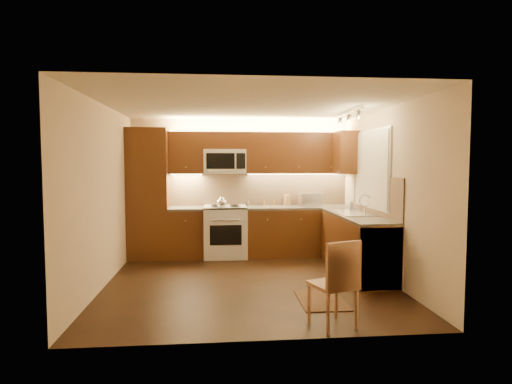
{
  "coord_description": "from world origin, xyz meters",
  "views": [
    {
      "loc": [
        -0.46,
        -5.93,
        1.71
      ],
      "look_at": [
        0.15,
        0.55,
        1.25
      ],
      "focal_mm": 29.8,
      "sensor_mm": 36.0,
      "label": 1
    }
  ],
  "objects": [
    {
      "name": "base_cab_right",
      "position": [
        1.7,
        0.4,
        0.43
      ],
      "size": [
        0.6,
        2.0,
        0.86
      ],
      "primitive_type": "cube",
      "color": "#3F240D",
      "rests_on": "floor"
    },
    {
      "name": "spice_jar_a",
      "position": [
        0.14,
        1.93,
        0.95
      ],
      "size": [
        0.05,
        0.05,
        0.1
      ],
      "primitive_type": "cylinder",
      "rotation": [
        0.0,
        0.0,
        0.04
      ],
      "color": "silver",
      "rests_on": "counter_back_right"
    },
    {
      "name": "stove",
      "position": [
        -0.3,
        1.68,
        0.46
      ],
      "size": [
        0.76,
        0.65,
        0.92
      ],
      "primitive_type": null,
      "color": "silver",
      "rests_on": "floor"
    },
    {
      "name": "backsplash_back",
      "position": [
        0.35,
        1.99,
        1.2
      ],
      "size": [
        3.3,
        0.02,
        0.6
      ],
      "primitive_type": "cube",
      "color": "tan",
      "rests_on": "wall_back"
    },
    {
      "name": "dining_chair",
      "position": [
        0.74,
        -1.7,
        0.46
      ],
      "size": [
        0.52,
        0.52,
        0.92
      ],
      "primitive_type": null,
      "rotation": [
        0.0,
        0.0,
        0.34
      ],
      "color": "#B0754F",
      "rests_on": "floor"
    },
    {
      "name": "backsplash_right",
      "position": [
        1.99,
        0.4,
        1.2
      ],
      "size": [
        0.02,
        2.0,
        0.6
      ],
      "primitive_type": "cube",
      "color": "tan",
      "rests_on": "wall_right"
    },
    {
      "name": "upper_cab_back_left",
      "position": [
        -0.99,
        1.82,
        1.88
      ],
      "size": [
        0.62,
        0.35,
        0.75
      ],
      "primitive_type": "cube",
      "color": "#3F240D",
      "rests_on": "wall_back"
    },
    {
      "name": "window_frame",
      "position": [
        1.99,
        0.55,
        1.6
      ],
      "size": [
        0.03,
        1.44,
        1.24
      ],
      "primitive_type": "cube",
      "color": "silver",
      "rests_on": "wall_right"
    },
    {
      "name": "track_light_bar",
      "position": [
        1.55,
        0.4,
        2.46
      ],
      "size": [
        0.04,
        1.2,
        0.03
      ],
      "primitive_type": "cube",
      "color": "silver",
      "rests_on": "ceiling"
    },
    {
      "name": "ceiling",
      "position": [
        0.0,
        0.0,
        2.5
      ],
      "size": [
        4.0,
        4.0,
        0.01
      ],
      "primitive_type": "cube",
      "color": "beige",
      "rests_on": "ground"
    },
    {
      "name": "wall_front",
      "position": [
        0.0,
        -2.0,
        1.25
      ],
      "size": [
        4.0,
        0.01,
        2.5
      ],
      "primitive_type": "cube",
      "color": "beige",
      "rests_on": "ground"
    },
    {
      "name": "upper_cab_right_corner",
      "position": [
        1.82,
        1.4,
        1.88
      ],
      "size": [
        0.35,
        0.5,
        0.75
      ],
      "primitive_type": "cube",
      "color": "#3F240D",
      "rests_on": "wall_right"
    },
    {
      "name": "pantry",
      "position": [
        -1.65,
        1.7,
        1.15
      ],
      "size": [
        0.7,
        0.6,
        2.3
      ],
      "primitive_type": "cube",
      "color": "#3F240D",
      "rests_on": "floor"
    },
    {
      "name": "wall_right",
      "position": [
        2.0,
        0.0,
        1.25
      ],
      "size": [
        0.01,
        4.0,
        2.5
      ],
      "primitive_type": "cube",
      "color": "beige",
      "rests_on": "ground"
    },
    {
      "name": "sink",
      "position": [
        1.7,
        0.55,
        0.98
      ],
      "size": [
        0.52,
        0.86,
        0.15
      ],
      "primitive_type": null,
      "color": "silver",
      "rests_on": "counter_right"
    },
    {
      "name": "base_cab_back_left",
      "position": [
        -0.99,
        1.7,
        0.43
      ],
      "size": [
        0.62,
        0.6,
        0.86
      ],
      "primitive_type": "cube",
      "color": "#3F240D",
      "rests_on": "floor"
    },
    {
      "name": "counter_back_left",
      "position": [
        -0.99,
        1.7,
        0.88
      ],
      "size": [
        0.62,
        0.6,
        0.04
      ],
      "primitive_type": "cube",
      "color": "#3B3936",
      "rests_on": "base_cab_back_left"
    },
    {
      "name": "kettle",
      "position": [
        -0.37,
        1.45,
        1.03
      ],
      "size": [
        0.19,
        0.19,
        0.21
      ],
      "primitive_type": null,
      "rotation": [
        0.0,
        0.0,
        0.01
      ],
      "color": "silver",
      "rests_on": "stove"
    },
    {
      "name": "dishwasher",
      "position": [
        1.7,
        -0.3,
        0.43
      ],
      "size": [
        0.58,
        0.6,
        0.84
      ],
      "primitive_type": "cube",
      "color": "silver",
      "rests_on": "floor"
    },
    {
      "name": "upper_cab_bridge",
      "position": [
        -0.3,
        1.82,
        2.09
      ],
      "size": [
        0.76,
        0.35,
        0.31
      ],
      "primitive_type": "cube",
      "color": "#3F240D",
      "rests_on": "wall_back"
    },
    {
      "name": "counter_back_right",
      "position": [
        1.04,
        1.7,
        0.88
      ],
      "size": [
        1.92,
        0.6,
        0.04
      ],
      "primitive_type": "cube",
      "color": "#3B3936",
      "rests_on": "base_cab_back_right"
    },
    {
      "name": "base_cab_back_right",
      "position": [
        1.04,
        1.7,
        0.43
      ],
      "size": [
        1.92,
        0.6,
        0.86
      ],
      "primitive_type": "cube",
      "color": "#3F240D",
      "rests_on": "floor"
    },
    {
      "name": "upper_cab_back_right",
      "position": [
        1.04,
        1.82,
        1.88
      ],
      "size": [
        1.92,
        0.35,
        0.75
      ],
      "primitive_type": "cube",
      "color": "#3F240D",
      "rests_on": "wall_back"
    },
    {
      "name": "faucet",
      "position": [
        1.88,
        0.55,
        1.05
      ],
      "size": [
        0.2,
        0.04,
        0.3
      ],
      "primitive_type": null,
      "color": "silver",
      "rests_on": "counter_right"
    },
    {
      "name": "floor",
      "position": [
        0.0,
        0.0,
        0.0
      ],
      "size": [
        4.0,
        4.0,
        0.01
      ],
      "primitive_type": "cube",
      "color": "black",
      "rests_on": "ground"
    },
    {
      "name": "microwave",
      "position": [
        -0.3,
        1.81,
        1.72
      ],
      "size": [
        0.76,
        0.38,
        0.44
      ],
      "primitive_type": null,
      "color": "silver",
      "rests_on": "wall_back"
    },
    {
      "name": "toaster_oven",
      "position": [
        1.25,
        1.77,
        1.02
      ],
      "size": [
        0.46,
        0.39,
        0.24
      ],
      "primitive_type": "cube",
      "rotation": [
        0.0,
        0.0,
        0.22
      ],
      "color": "silver",
      "rests_on": "counter_back_right"
    },
    {
      "name": "knife_block",
      "position": [
        0.86,
        1.88,
        1.0
      ],
      "size": [
        0.11,
        0.15,
        0.2
      ],
      "primitive_type": "cube",
      "rotation": [
        0.0,
        0.0,
        0.13
      ],
      "color": "#B0754F",
      "rests_on": "counter_back_right"
    },
    {
      "name": "spice_jar_b",
      "position": [
        0.61,
        1.92,
        0.95
      ],
      "size": [
        0.06,
        0.06,
        0.1
      ],
      "primitive_type": "cylinder",
      "rotation": [
        0.0,
        0.0,
        0.28
      ],
      "color": "olive",
      "rests_on": "counter_back_right"
    },
    {
      "name": "rug",
      "position": [
        0.82,
        -0.9,
        0.01
      ],
      "size": [
        0.56,
        0.83,
        0.01
      ],
      "primitive_type": "cube",
      "rotation": [
        0.0,
        0.0,
        -0.01
      ],
      "color": "black",
      "rests_on": "floor"
    },
    {
      "name": "soap_bottle",
      "position": [
        1.84,
        1.06,
        0.98
      ],
      "size": [
        0.09,
        0.09,
        0.17
      ],
      "primitive_type": "imported",
      "rotation": [
        0.0,
        0.0,
        -0.27
      ],
      "color": "#BAB9BE",
      "rests_on": "counter_right"
    },
    {
      "name": "wall_back",
      "position": [
        0.0,
        2.0,
        1.25
      ],
      "size": [
        4.0,
        0.01,
        2.5
      ],
      "primitive_type": "cube",
      "color": "beige",
      "rests_on": "ground"
    },
    {
      "name": "window_blinds",
      "position": [
        1.97,
        0.55,
        1.6
      ],
      "size": [
        0.02,
        1.36,
        1.16
      ],
      "primitive_type": "cube",
      "color": "silver",
      "rests_on": "wall_right"
    },
    {
      "name": "counter_right",
      "position": [
        1.7,
        0.4,
        0.88
      ],
      "size": [
        0.6,
        2.0,
        0.04
      ],
      "primitive_type": "cube",
      "color": "#3B3936",
      "rests_on": "base_cab_right"
    },
    {
      "name": "spice_jar_d",
      "position": [
        0.43,
        1.94,
        0.95
      ],
      "size": [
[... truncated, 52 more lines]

